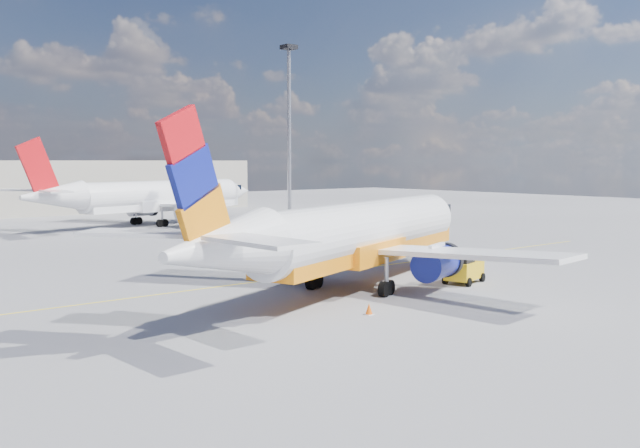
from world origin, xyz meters
TOP-DOWN VIEW (x-y plane):
  - ground at (0.00, 0.00)m, footprint 240.00×240.00m
  - taxi_line at (0.00, 3.00)m, footprint 70.00×0.15m
  - terminal_main at (5.00, 75.00)m, footprint 70.00×14.00m
  - main_jet at (0.63, -3.31)m, footprint 33.84×25.59m
  - second_jet at (11.38, 45.49)m, footprint 34.79×26.74m
  - gse_tug at (7.58, -5.98)m, footprint 3.29×2.55m
  - traffic_cone at (-3.73, -9.05)m, footprint 0.43×0.43m
  - floodlight_mast at (23.41, 33.85)m, footprint 1.59×1.59m

SIDE VIEW (x-z plane):
  - ground at x=0.00m, z-range 0.00..0.00m
  - taxi_line at x=0.00m, z-range 0.00..0.01m
  - traffic_cone at x=-3.73m, z-range -0.01..0.60m
  - gse_tug at x=7.58m, z-range -0.06..2.05m
  - main_jet at x=0.63m, z-range -1.72..8.62m
  - second_jet at x=11.38m, z-range -1.75..8.75m
  - terminal_main at x=5.00m, z-range 0.00..8.00m
  - floodlight_mast at x=23.41m, z-range 2.16..23.90m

